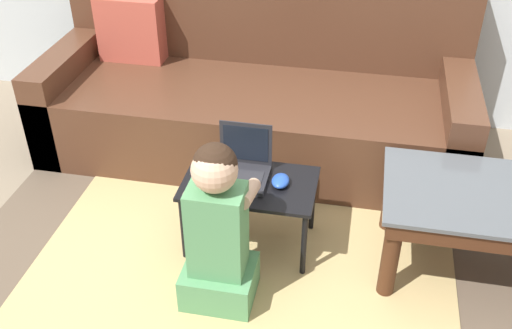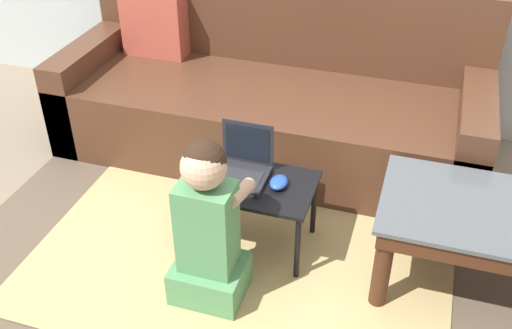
# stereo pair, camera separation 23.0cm
# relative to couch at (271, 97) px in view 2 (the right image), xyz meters

# --- Properties ---
(ground_plane) EXTENTS (16.00, 16.00, 0.00)m
(ground_plane) POSITION_rel_couch_xyz_m (0.18, -1.04, -0.29)
(ground_plane) COLOR #7F705B
(area_rug) EXTENTS (2.50, 1.54, 0.01)m
(area_rug) POSITION_rel_couch_xyz_m (0.15, -1.02, -0.29)
(area_rug) COLOR brown
(area_rug) RESTS_ON ground_plane
(couch) EXTENTS (2.23, 0.89, 0.88)m
(couch) POSITION_rel_couch_xyz_m (0.00, 0.00, 0.00)
(couch) COLOR #4C2D1E
(couch) RESTS_ON ground_plane
(coffee_table) EXTENTS (0.91, 0.53, 0.41)m
(coffee_table) POSITION_rel_couch_xyz_m (1.15, -0.83, 0.05)
(coffee_table) COLOR #4C5156
(coffee_table) RESTS_ON ground_plane
(laptop_desk) EXTENTS (0.57, 0.35, 0.34)m
(laptop_desk) POSITION_rel_couch_xyz_m (0.15, -0.85, 0.01)
(laptop_desk) COLOR black
(laptop_desk) RESTS_ON ground_plane
(laptop) EXTENTS (0.23, 0.21, 0.22)m
(laptop) POSITION_rel_couch_xyz_m (0.11, -0.81, 0.09)
(laptop) COLOR #232328
(laptop) RESTS_ON laptop_desk
(computer_mouse) EXTENTS (0.07, 0.10, 0.04)m
(computer_mouse) POSITION_rel_couch_xyz_m (0.28, -0.84, 0.07)
(computer_mouse) COLOR #234CB2
(computer_mouse) RESTS_ON laptop_desk
(person_seated) EXTENTS (0.28, 0.34, 0.73)m
(person_seated) POSITION_rel_couch_xyz_m (0.10, -1.19, 0.05)
(person_seated) COLOR #518E5B
(person_seated) RESTS_ON ground_plane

